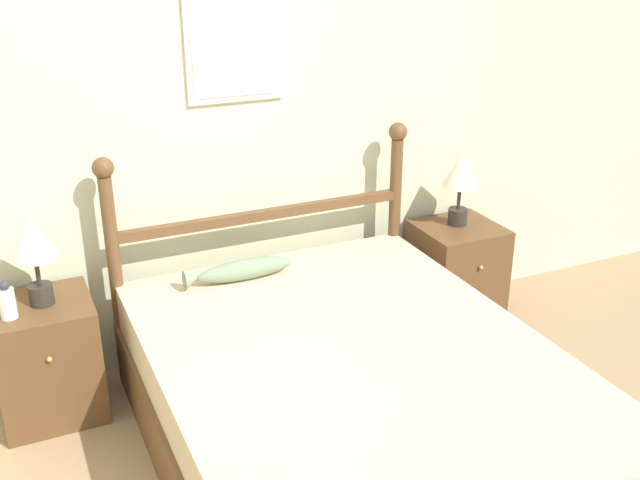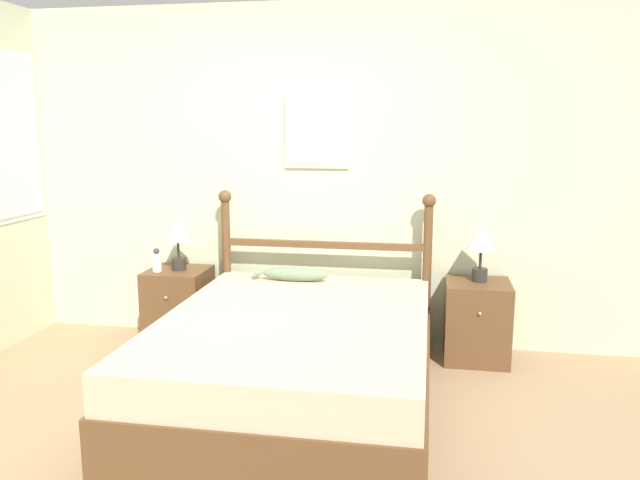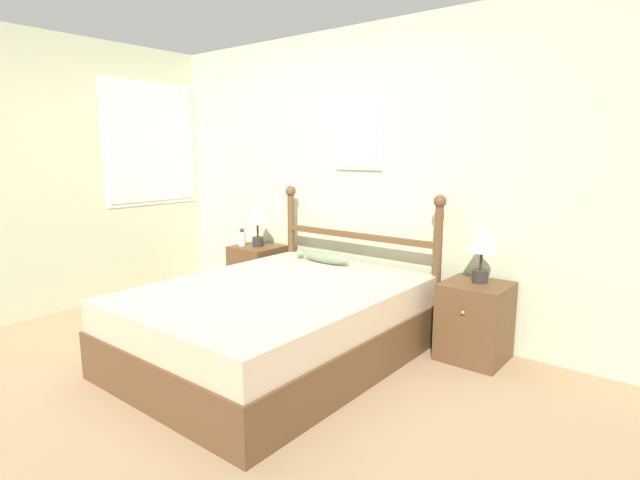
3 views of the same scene
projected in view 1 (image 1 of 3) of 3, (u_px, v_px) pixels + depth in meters
wall_back at (201, 116)px, 3.63m from camera, size 6.40×0.08×2.55m
bed at (354, 408)px, 3.13m from camera, size 1.59×2.10×0.55m
headboard at (265, 234)px, 3.82m from camera, size 1.62×0.10×1.18m
nightstand_left at (48, 359)px, 3.45m from camera, size 0.45×0.46×0.57m
nightstand_right at (456, 272)px, 4.31m from camera, size 0.45×0.46×0.57m
table_lamp_left at (33, 245)px, 3.23m from camera, size 0.21×0.21×0.42m
table_lamp_right at (461, 176)px, 4.12m from camera, size 0.21×0.21×0.42m
bottle at (7, 301)px, 3.19m from camera, size 0.07×0.07×0.18m
fish_pillow at (240, 270)px, 3.61m from camera, size 0.54×0.10×0.10m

